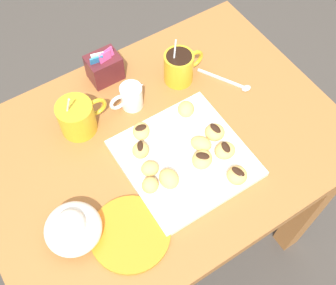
{
  "coord_description": "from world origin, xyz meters",
  "views": [
    {
      "loc": [
        -0.29,
        -0.49,
        1.68
      ],
      "look_at": [
        0.01,
        -0.02,
        0.76
      ],
      "focal_mm": 44.9,
      "sensor_mm": 36.0,
      "label": 1
    }
  ],
  "objects": [
    {
      "name": "chocolate_drizzle_4",
      "position": [
        -0.03,
        0.04,
        0.79
      ],
      "size": [
        0.03,
        0.02,
        0.0
      ],
      "primitive_type": "ellipsoid",
      "rotation": [
        0.0,
        0.0,
        6.11
      ],
      "color": "black",
      "rests_on": "beignet_4"
    },
    {
      "name": "beignet_7",
      "position": [
        0.11,
        -0.13,
        0.77
      ],
      "size": [
        0.06,
        0.05,
        0.03
      ],
      "primitive_type": "ellipsoid",
      "rotation": [
        0.0,
        0.0,
        1.54
      ],
      "color": "#E5B260",
      "rests_on": "pastry_plate_square"
    },
    {
      "name": "saucer_orange_left",
      "position": [
        -0.19,
        -0.18,
        0.75
      ],
      "size": [
        0.19,
        0.19,
        0.01
      ],
      "primitive_type": "cylinder",
      "color": "orange",
      "rests_on": "dining_table"
    },
    {
      "name": "beignet_6",
      "position": [
        0.12,
        -0.07,
        0.78
      ],
      "size": [
        0.07,
        0.06,
        0.03
      ],
      "primitive_type": "ellipsoid",
      "rotation": [
        0.0,
        0.0,
        4.34
      ],
      "color": "#E5B260",
      "rests_on": "pastry_plate_square"
    },
    {
      "name": "beignet_2",
      "position": [
        0.07,
        -0.08,
        0.77
      ],
      "size": [
        0.06,
        0.07,
        0.03
      ],
      "primitive_type": "ellipsoid",
      "rotation": [
        0.0,
        0.0,
        5.34
      ],
      "color": "#E5B260",
      "rests_on": "pastry_plate_square"
    },
    {
      "name": "cream_pitcher_white",
      "position": [
        -0.0,
        0.14,
        0.78
      ],
      "size": [
        0.1,
        0.06,
        0.07
      ],
      "color": "white",
      "rests_on": "dining_table"
    },
    {
      "name": "ice_cream_bowl",
      "position": [
        -0.29,
        -0.11,
        0.78
      ],
      "size": [
        0.13,
        0.13,
        0.1
      ],
      "color": "white",
      "rests_on": "dining_table"
    },
    {
      "name": "dining_table",
      "position": [
        0.0,
        0.0,
        0.59
      ],
      "size": [
        0.95,
        0.68,
        0.74
      ],
      "color": "#A36633",
      "rests_on": "ground_plane"
    },
    {
      "name": "chocolate_drizzle_6",
      "position": [
        0.12,
        -0.07,
        0.79
      ],
      "size": [
        0.02,
        0.04,
        0.0
      ],
      "primitive_type": "ellipsoid",
      "rotation": [
        0.0,
        0.0,
        4.81
      ],
      "color": "black",
      "rests_on": "beignet_6"
    },
    {
      "name": "chocolate_drizzle_7",
      "position": [
        0.11,
        -0.13,
        0.79
      ],
      "size": [
        0.02,
        0.04,
        0.0
      ],
      "primitive_type": "ellipsoid",
      "rotation": [
        0.0,
        0.0,
        1.38
      ],
      "color": "black",
      "rests_on": "beignet_7"
    },
    {
      "name": "sugar_caddy",
      "position": [
        -0.01,
        0.27,
        0.78
      ],
      "size": [
        0.09,
        0.07,
        0.11
      ],
      "color": "#561E23",
      "rests_on": "dining_table"
    },
    {
      "name": "beignet_1",
      "position": [
        -0.06,
        -0.01,
        0.78
      ],
      "size": [
        0.06,
        0.06,
        0.04
      ],
      "primitive_type": "ellipsoid",
      "rotation": [
        0.0,
        0.0,
        3.88
      ],
      "color": "#E5B260",
      "rests_on": "pastry_plate_square"
    },
    {
      "name": "coffee_mug_mustard_right",
      "position": [
        0.16,
        0.15,
        0.79
      ],
      "size": [
        0.12,
        0.08,
        0.14
      ],
      "color": "gold",
      "rests_on": "dining_table"
    },
    {
      "name": "chocolate_drizzle_0",
      "position": [
        0.05,
        -0.12,
        0.79
      ],
      "size": [
        0.04,
        0.04,
        0.0
      ],
      "primitive_type": "ellipsoid",
      "rotation": [
        0.0,
        0.0,
        5.52
      ],
      "color": "black",
      "rests_on": "beignet_0"
    },
    {
      "name": "pastry_plate_square",
      "position": [
        0.02,
        -0.08,
        0.75
      ],
      "size": [
        0.3,
        0.3,
        0.02
      ],
      "primitive_type": "cube",
      "color": "white",
      "rests_on": "dining_table"
    },
    {
      "name": "ground_plane",
      "position": [
        0.0,
        0.0,
        0.0
      ],
      "size": [
        8.0,
        8.0,
        0.0
      ],
      "primitive_type": "plane",
      "color": "#423D38"
    },
    {
      "name": "chocolate_drizzle_10",
      "position": [
        0.1,
        -0.2,
        0.79
      ],
      "size": [
        0.03,
        0.04,
        0.0
      ],
      "primitive_type": "ellipsoid",
      "rotation": [
        0.0,
        0.0,
        5.04
      ],
      "color": "black",
      "rests_on": "beignet_10"
    },
    {
      "name": "beignet_9",
      "position": [
        -0.07,
        -0.07,
        0.77
      ],
      "size": [
        0.05,
        0.05,
        0.03
      ],
      "primitive_type": "ellipsoid",
      "rotation": [
        0.0,
        0.0,
        2.93
      ],
      "color": "#E5B260",
      "rests_on": "pastry_plate_square"
    },
    {
      "name": "beignet_8",
      "position": [
        -0.09,
        -0.11,
        0.78
      ],
      "size": [
        0.06,
        0.06,
        0.04
      ],
      "primitive_type": "ellipsoid",
      "rotation": [
        0.0,
        0.0,
        2.2
      ],
      "color": "#E5B260",
      "rests_on": "pastry_plate_square"
    },
    {
      "name": "beignet_5",
      "position": [
        0.1,
        0.03,
        0.78
      ],
      "size": [
        0.06,
        0.07,
        0.04
      ],
      "primitive_type": "ellipsoid",
      "rotation": [
        0.0,
        0.0,
        4.03
      ],
      "color": "#E5B260",
      "rests_on": "pastry_plate_square"
    },
    {
      "name": "loose_spoon_near_saucer",
      "position": [
        0.27,
        0.06,
        0.75
      ],
      "size": [
        0.09,
        0.14,
        0.01
      ],
      "color": "silver",
      "rests_on": "dining_table"
    },
    {
      "name": "beignet_4",
      "position": [
        -0.03,
        0.04,
        0.77
      ],
      "size": [
        0.06,
        0.07,
        0.03
      ],
      "primitive_type": "ellipsoid",
      "rotation": [
        0.0,
        0.0,
        5.76
      ],
      "color": "#E5B260",
      "rests_on": "pastry_plate_square"
    },
    {
      "name": "coffee_mug_mustard_left",
      "position": [
        -0.15,
        0.15,
        0.79
      ],
      "size": [
        0.13,
        0.09,
        0.14
      ],
      "color": "gold",
      "rests_on": "dining_table"
    },
    {
      "name": "beignet_3",
      "position": [
        -0.05,
        -0.12,
        0.78
      ],
      "size": [
        0.05,
        0.06,
        0.04
      ],
      "primitive_type": "ellipsoid",
      "rotation": [
        0.0,
        0.0,
        3.12
      ],
      "color": "#E5B260",
      "rests_on": "pastry_plate_square"
    },
    {
      "name": "beignet_0",
      "position": [
        0.05,
        -0.12,
        0.77
      ],
      "size": [
        0.07,
        0.07,
        0.03
      ],
      "primitive_type": "ellipsoid",
      "rotation": [
        0.0,
        0.0,
        5.11
      ],
      "color": "#E5B260",
      "rests_on": "pastry_plate_square"
    },
    {
      "name": "beignet_10",
      "position": [
        0.1,
        -0.2,
        0.78
      ],
      "size": [
        0.07,
        0.07,
        0.03
      ],
      "primitive_type": "ellipsoid",
      "rotation": [
        0.0,
        0.0,
        5.28
      ],
      "color": "#E5B260",
      "rests_on": "pastry_plate_square"
    },
    {
      "name": "chocolate_drizzle_1",
      "position": [
        -0.06,
        -0.01,
        0.8
      ],
      "size": [
        0.03,
        0.03,
        0.0
      ],
      "primitive_type": "ellipsoid",
      "rotation": [
        0.0,
        0.0,
        4.18
      ],
      "color": "black",
      "rests_on": "beignet_1"
    }
  ]
}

